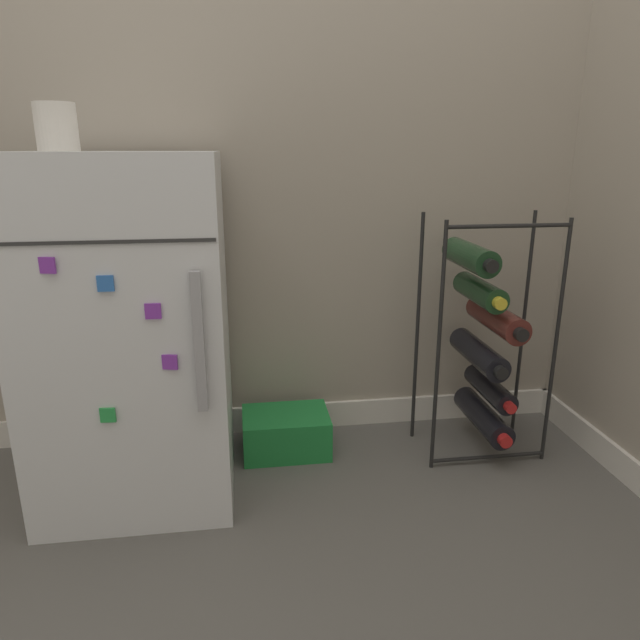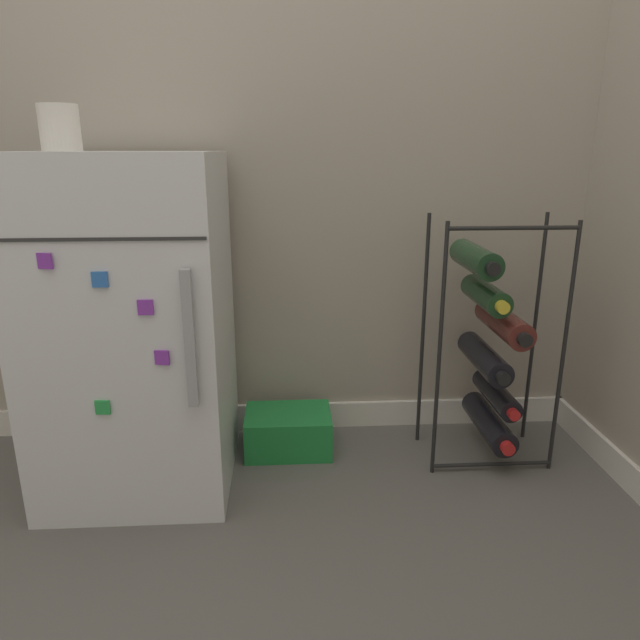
% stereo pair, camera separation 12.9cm
% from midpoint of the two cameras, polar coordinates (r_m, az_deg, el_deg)
% --- Properties ---
extents(ground_plane, '(14.00, 14.00, 0.00)m').
position_cam_midpoint_polar(ground_plane, '(1.54, -1.07, -21.13)').
color(ground_plane, '#56544F').
extents(wall_back, '(6.99, 0.07, 2.50)m').
position_cam_midpoint_polar(wall_back, '(1.88, -2.19, 25.70)').
color(wall_back, '#9E9384').
rests_on(wall_back, ground_plane).
extents(mini_fridge, '(0.51, 0.53, 0.94)m').
position_cam_midpoint_polar(mini_fridge, '(1.65, -15.94, -0.65)').
color(mini_fridge, silver).
rests_on(mini_fridge, ground_plane).
extents(wine_rack, '(0.38, 0.33, 0.76)m').
position_cam_midpoint_polar(wine_rack, '(1.83, 18.55, -2.46)').
color(wine_rack, black).
rests_on(wine_rack, ground_plane).
extents(soda_box, '(0.28, 0.20, 0.13)m').
position_cam_midpoint_polar(soda_box, '(1.89, -1.21, -11.08)').
color(soda_box, '#1E7F38').
rests_on(soda_box, ground_plane).
extents(fridge_top_cup, '(0.09, 0.09, 0.11)m').
position_cam_midpoint_polar(fridge_top_cup, '(1.54, -22.33, 17.36)').
color(fridge_top_cup, silver).
rests_on(fridge_top_cup, mini_fridge).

